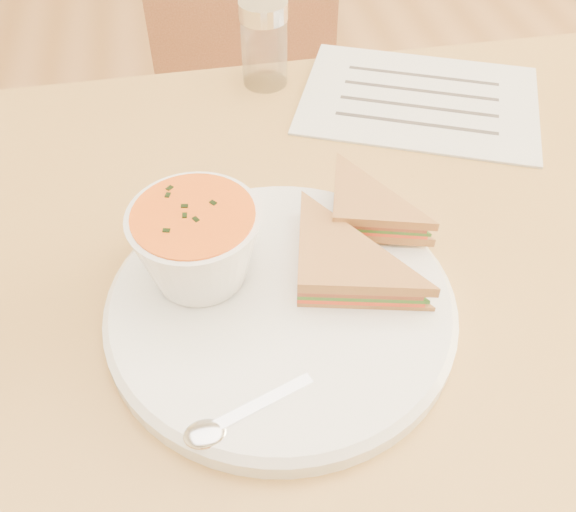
{
  "coord_description": "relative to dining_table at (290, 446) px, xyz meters",
  "views": [
    {
      "loc": [
        -0.08,
        -0.4,
        1.19
      ],
      "look_at": [
        -0.01,
        -0.04,
        0.8
      ],
      "focal_mm": 40.0,
      "sensor_mm": 36.0,
      "label": 1
    }
  ],
  "objects": [
    {
      "name": "sandwich_half_a",
      "position": [
        -0.01,
        -0.07,
        0.41
      ],
      "size": [
        0.14,
        0.14,
        0.03
      ],
      "primitive_type": null,
      "rotation": [
        0.0,
        0.0,
        -0.23
      ],
      "color": "#B0693E",
      "rests_on": "plate"
    },
    {
      "name": "dining_table",
      "position": [
        0.0,
        0.0,
        0.0
      ],
      "size": [
        1.0,
        0.7,
        0.75
      ],
      "primitive_type": null,
      "color": "#935E2D",
      "rests_on": "floor"
    },
    {
      "name": "chair_far",
      "position": [
        0.04,
        0.58,
        0.02
      ],
      "size": [
        0.37,
        0.37,
        0.8
      ],
      "primitive_type": null,
      "rotation": [
        0.0,
        0.0,
        3.1
      ],
      "color": "brown",
      "rests_on": "floor"
    },
    {
      "name": "sandwich_half_b",
      "position": [
        0.04,
        -0.01,
        0.42
      ],
      "size": [
        0.11,
        0.11,
        0.03
      ],
      "primitive_type": null,
      "rotation": [
        0.0,
        0.0,
        -0.28
      ],
      "color": "#B0693E",
      "rests_on": "plate"
    },
    {
      "name": "condiment_shaker",
      "position": [
        0.03,
        0.31,
        0.43
      ],
      "size": [
        0.06,
        0.06,
        0.1
      ],
      "primitive_type": null,
      "rotation": [
        0.0,
        0.0,
        0.01
      ],
      "color": "silver",
      "rests_on": "dining_table"
    },
    {
      "name": "plate",
      "position": [
        -0.02,
        -0.06,
        0.38
      ],
      "size": [
        0.32,
        0.32,
        0.02
      ],
      "primitive_type": null,
      "rotation": [
        0.0,
        0.0,
        0.08
      ],
      "color": "white",
      "rests_on": "dining_table"
    },
    {
      "name": "soup_bowl",
      "position": [
        -0.08,
        -0.02,
        0.43
      ],
      "size": [
        0.12,
        0.12,
        0.08
      ],
      "primitive_type": null,
      "rotation": [
        0.0,
        0.0,
        0.06
      ],
      "color": "white",
      "rests_on": "plate"
    },
    {
      "name": "paper_menu",
      "position": [
        0.2,
        0.23,
        0.38
      ],
      "size": [
        0.34,
        0.3,
        0.0
      ],
      "primitive_type": null,
      "rotation": [
        0.0,
        0.0,
        -0.41
      ],
      "color": "silver",
      "rests_on": "dining_table"
    },
    {
      "name": "spoon",
      "position": [
        -0.05,
        -0.16,
        0.4
      ],
      "size": [
        0.16,
        0.09,
        0.01
      ],
      "primitive_type": null,
      "rotation": [
        0.0,
        0.0,
        0.36
      ],
      "color": "silver",
      "rests_on": "plate"
    }
  ]
}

